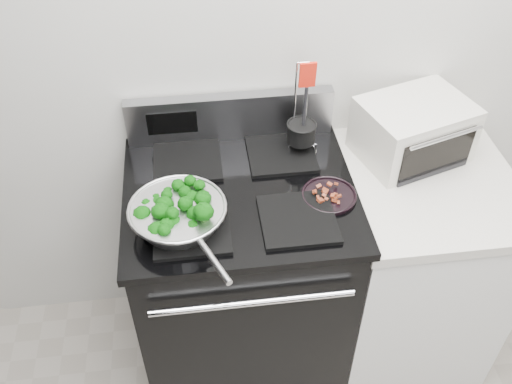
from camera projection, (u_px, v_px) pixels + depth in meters
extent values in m
cube|color=silver|center=(314.00, 29.00, 1.94)|extent=(4.00, 0.02, 2.70)
cube|color=black|center=(242.00, 281.00, 2.27)|extent=(0.76, 0.66, 0.92)
cube|color=black|center=(240.00, 193.00, 1.95)|extent=(0.79, 0.69, 0.03)
cube|color=#99999E|center=(230.00, 117.00, 2.10)|extent=(0.76, 0.05, 0.18)
cube|color=black|center=(192.00, 229.00, 1.79)|extent=(0.24, 0.24, 0.01)
cube|color=black|center=(298.00, 219.00, 1.82)|extent=(0.24, 0.24, 0.01)
cube|color=black|center=(187.00, 161.00, 2.04)|extent=(0.24, 0.24, 0.01)
cube|color=black|center=(281.00, 153.00, 2.07)|extent=(0.24, 0.24, 0.01)
cube|color=white|center=(407.00, 267.00, 2.35)|extent=(0.60, 0.66, 0.88)
cube|color=beige|center=(430.00, 184.00, 2.03)|extent=(0.62, 0.68, 0.04)
torus|color=silver|center=(177.00, 208.00, 1.76)|extent=(0.31, 0.31, 0.01)
cylinder|color=silver|center=(214.00, 261.00, 1.61)|extent=(0.09, 0.18, 0.02)
cylinder|color=black|center=(329.00, 196.00, 1.91)|extent=(0.19, 0.19, 0.01)
cylinder|color=black|center=(301.00, 133.00, 2.03)|extent=(0.10, 0.10, 0.07)
cylinder|color=black|center=(303.00, 113.00, 1.97)|extent=(0.01, 0.01, 0.22)
cube|color=red|center=(305.00, 73.00, 1.87)|extent=(0.06, 0.01, 0.09)
cube|color=beige|center=(413.00, 130.00, 2.06)|extent=(0.44, 0.38, 0.22)
cube|color=black|center=(426.00, 157.00, 1.96)|extent=(0.29, 0.10, 0.15)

